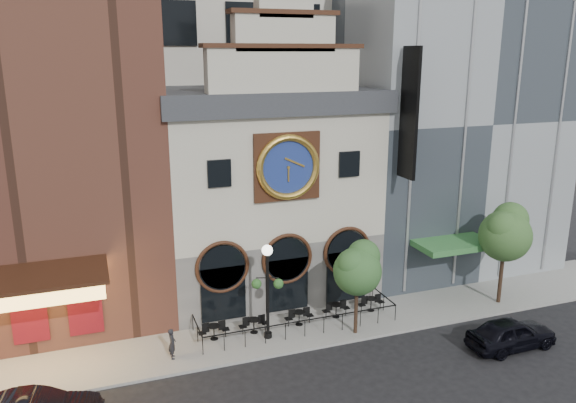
# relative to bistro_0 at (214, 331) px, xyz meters

# --- Properties ---
(ground) EXTENTS (120.00, 120.00, 0.00)m
(ground) POSITION_rel_bistro_0_xyz_m (4.46, -2.51, -0.61)
(ground) COLOR black
(ground) RESTS_ON ground
(sidewalk) EXTENTS (44.00, 5.00, 0.15)m
(sidewalk) POSITION_rel_bistro_0_xyz_m (4.46, -0.01, -0.54)
(sidewalk) COLOR gray
(sidewalk) RESTS_ON ground
(clock_building) EXTENTS (12.60, 8.78, 18.65)m
(clock_building) POSITION_rel_bistro_0_xyz_m (4.46, 5.32, 6.07)
(clock_building) COLOR #605E5B
(clock_building) RESTS_ON ground
(theater_building) EXTENTS (14.00, 15.60, 25.00)m
(theater_building) POSITION_rel_bistro_0_xyz_m (-8.54, 7.45, 11.99)
(theater_building) COLOR brown
(theater_building) RESTS_ON ground
(retail_building) EXTENTS (14.00, 14.40, 20.00)m
(retail_building) POSITION_rel_bistro_0_xyz_m (17.45, 7.48, 9.53)
(retail_building) COLOR gray
(retail_building) RESTS_ON ground
(cafe_railing) EXTENTS (10.60, 2.60, 0.90)m
(cafe_railing) POSITION_rel_bistro_0_xyz_m (4.46, -0.01, -0.01)
(cafe_railing) COLOR black
(cafe_railing) RESTS_ON sidewalk
(bistro_0) EXTENTS (1.58, 0.68, 0.90)m
(bistro_0) POSITION_rel_bistro_0_xyz_m (0.00, 0.00, 0.00)
(bistro_0) COLOR black
(bistro_0) RESTS_ON sidewalk
(bistro_1) EXTENTS (1.58, 0.68, 0.90)m
(bistro_1) POSITION_rel_bistro_0_xyz_m (2.11, -0.03, 0.00)
(bistro_1) COLOR black
(bistro_1) RESTS_ON sidewalk
(bistro_2) EXTENTS (1.58, 0.68, 0.90)m
(bistro_2) POSITION_rel_bistro_0_xyz_m (4.64, -0.01, 0.00)
(bistro_2) COLOR black
(bistro_2) RESTS_ON sidewalk
(bistro_3) EXTENTS (1.58, 0.68, 0.90)m
(bistro_3) POSITION_rel_bistro_0_xyz_m (6.89, 0.16, 0.00)
(bistro_3) COLOR black
(bistro_3) RESTS_ON sidewalk
(bistro_4) EXTENTS (1.58, 0.68, 0.90)m
(bistro_4) POSITION_rel_bistro_0_xyz_m (9.07, 0.21, 0.00)
(bistro_4) COLOR black
(bistro_4) RESTS_ON sidewalk
(car_right) EXTENTS (4.66, 1.95, 1.58)m
(car_right) POSITION_rel_bistro_0_xyz_m (13.81, -5.61, 0.17)
(car_right) COLOR black
(car_right) RESTS_ON ground
(pedestrian) EXTENTS (0.40, 0.58, 1.52)m
(pedestrian) POSITION_rel_bistro_0_xyz_m (-2.26, -1.12, 0.30)
(pedestrian) COLOR black
(pedestrian) RESTS_ON sidewalk
(lamppost) EXTENTS (1.55, 0.87, 5.02)m
(lamppost) POSITION_rel_bistro_0_xyz_m (2.64, -0.76, 2.64)
(lamppost) COLOR black
(lamppost) RESTS_ON sidewalk
(tree_left) EXTENTS (2.57, 2.47, 4.95)m
(tree_left) POSITION_rel_bistro_0_xyz_m (7.14, -1.78, 3.16)
(tree_left) COLOR #382619
(tree_left) RESTS_ON sidewalk
(tree_right) EXTENTS (3.06, 2.95, 5.90)m
(tree_right) POSITION_rel_bistro_0_xyz_m (16.72, -1.27, 3.86)
(tree_right) COLOR #382619
(tree_right) RESTS_ON sidewalk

